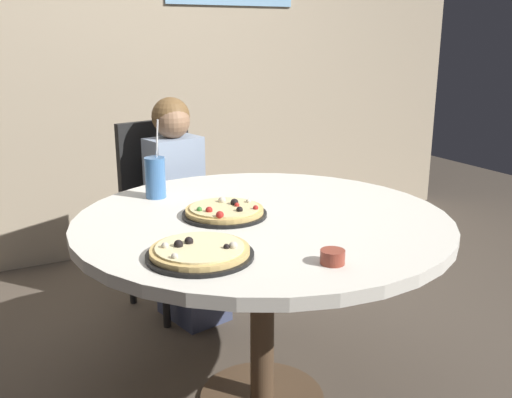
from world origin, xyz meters
The scene contains 8 objects.
wall_with_window centered at (0.00, 1.90, 1.45)m, with size 5.20×0.14×2.90m.
dining_table centered at (0.00, 0.00, 0.66)m, with size 1.33×1.33×0.75m.
chair_wooden centered at (-0.02, 1.02, 0.53)m, with size 0.47×0.47×0.95m.
diner_child centered at (0.02, 0.84, 0.48)m, with size 0.32×0.43×1.08m.
pizza_veggie centered at (-0.12, 0.06, 0.77)m, with size 0.30×0.30×0.05m.
pizza_cheese centered at (-0.35, -0.26, 0.77)m, with size 0.31×0.31×0.05m.
soda_cup centered at (-0.26, 0.41, 0.83)m, with size 0.08×0.08×0.31m.
sauce_bowl centered at (-0.04, -0.48, 0.77)m, with size 0.07×0.07×0.04m, color brown.
Camera 1 is at (-0.92, -1.72, 1.37)m, focal length 40.61 mm.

